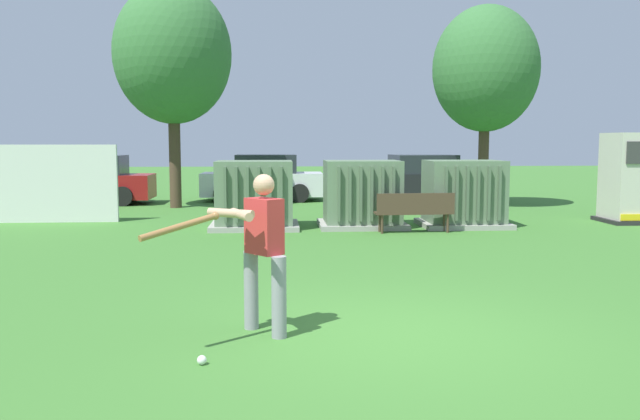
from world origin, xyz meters
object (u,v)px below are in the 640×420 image
object	(u,v)px
transformer_west	(254,196)
transformer_mid_west	(362,195)
transformer_mid_east	(464,194)
parked_car_leftmost	(89,181)
generator_enclosure	(635,178)
sports_ball	(202,360)
batter	(260,245)
park_bench	(415,209)
parked_car_right_of_center	(420,180)
parked_car_left_of_center	(263,179)

from	to	relation	value
transformer_west	transformer_mid_west	size ratio (longest dim) A/B	1.00
transformer_west	transformer_mid_east	distance (m)	5.11
transformer_mid_west	parked_car_leftmost	xyz separation A→B (m)	(-8.28, 6.52, -0.04)
generator_enclosure	sports_ball	size ratio (longest dim) A/B	25.56
batter	parked_car_leftmost	xyz separation A→B (m)	(-6.01, 15.45, -0.22)
park_bench	parked_car_right_of_center	distance (m)	8.01
generator_enclosure	parked_car_leftmost	bearing A→B (deg)	158.53
parked_car_left_of_center	transformer_west	bearing A→B (deg)	-90.62
park_bench	parked_car_left_of_center	size ratio (longest dim) A/B	0.43
generator_enclosure	park_bench	size ratio (longest dim) A/B	1.27
parked_car_leftmost	parked_car_right_of_center	world-z (taller)	same
transformer_mid_west	parked_car_left_of_center	world-z (taller)	same
transformer_west	transformer_mid_east	xyz separation A→B (m)	(5.11, 0.02, 0.00)
transformer_west	generator_enclosure	size ratio (longest dim) A/B	0.91
generator_enclosure	park_bench	bearing A→B (deg)	-165.46
sports_ball	parked_car_leftmost	size ratio (longest dim) A/B	0.02
park_bench	sports_ball	distance (m)	9.61
parked_car_left_of_center	batter	bearing A→B (deg)	-89.11
transformer_mid_east	generator_enclosure	distance (m)	4.66
generator_enclosure	parked_car_left_of_center	distance (m)	11.91
park_bench	parked_car_left_of_center	bearing A→B (deg)	112.82
generator_enclosure	parked_car_left_of_center	xyz separation A→B (m)	(-9.65, 6.96, -0.38)
transformer_west	batter	xyz separation A→B (m)	(0.33, -8.86, 0.19)
parked_car_left_of_center	parked_car_right_of_center	size ratio (longest dim) A/B	0.97
transformer_mid_west	transformer_mid_east	world-z (taller)	same
park_bench	parked_car_right_of_center	size ratio (longest dim) A/B	0.42
park_bench	transformer_west	bearing A→B (deg)	164.11
park_bench	sports_ball	bearing A→B (deg)	-113.78
transformer_mid_east	sports_ball	distance (m)	11.21
transformer_mid_east	generator_enclosure	xyz separation A→B (m)	(4.62, 0.50, 0.35)
transformer_west	park_bench	xyz separation A→B (m)	(3.67, -1.05, -0.25)
generator_enclosure	sports_ball	world-z (taller)	generator_enclosure
transformer_mid_west	batter	bearing A→B (deg)	-104.29
parked_car_left_of_center	parked_car_leftmost	bearing A→B (deg)	-171.08
parked_car_leftmost	transformer_west	bearing A→B (deg)	-49.27
parked_car_left_of_center	parked_car_right_of_center	distance (m)	5.46
transformer_mid_west	parked_car_right_of_center	distance (m)	7.28
batter	parked_car_left_of_center	world-z (taller)	batter
transformer_mid_east	parked_car_right_of_center	bearing A→B (deg)	86.75
transformer_mid_east	sports_ball	size ratio (longest dim) A/B	23.33
transformer_west	parked_car_left_of_center	bearing A→B (deg)	89.38
batter	parked_car_left_of_center	xyz separation A→B (m)	(-0.25, 16.35, -0.22)
transformer_west	park_bench	world-z (taller)	transformer_west
sports_ball	parked_car_leftmost	world-z (taller)	parked_car_leftmost
batter	sports_ball	xyz separation A→B (m)	(-0.53, -0.97, -0.93)
sports_ball	parked_car_right_of_center	size ratio (longest dim) A/B	0.02
transformer_west	parked_car_leftmost	xyz separation A→B (m)	(-5.67, 6.59, -0.04)
generator_enclosure	batter	xyz separation A→B (m)	(-9.40, -9.39, -0.16)
generator_enclosure	parked_car_right_of_center	world-z (taller)	generator_enclosure
transformer_mid_east	parked_car_right_of_center	size ratio (longest dim) A/B	0.48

